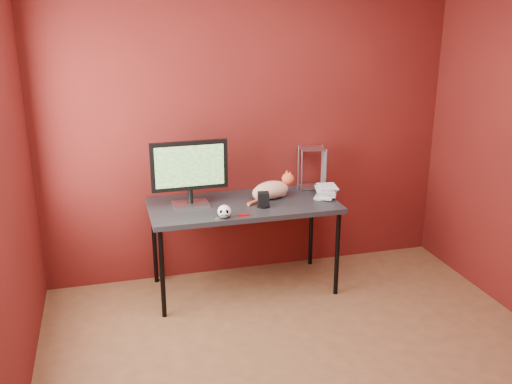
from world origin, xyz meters
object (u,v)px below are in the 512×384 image
object	(u,v)px
desk	(244,209)
skull_mug	(224,211)
monitor	(190,170)
book_stack	(318,137)
speaker	(263,200)
cat	(271,190)

from	to	relation	value
desk	skull_mug	distance (m)	0.38
monitor	book_stack	distance (m)	1.07
monitor	speaker	size ratio (longest dim) A/B	5.03
skull_mug	book_stack	world-z (taller)	book_stack
monitor	cat	bearing A→B (deg)	-1.37
desk	skull_mug	xyz separation A→B (m)	(-0.22, -0.29, 0.10)
desk	cat	size ratio (longest dim) A/B	3.42
cat	speaker	distance (m)	0.22
monitor	skull_mug	bearing A→B (deg)	-61.53
speaker	book_stack	bearing A→B (deg)	25.45
skull_mug	desk	bearing A→B (deg)	66.68
speaker	book_stack	distance (m)	0.69
skull_mug	book_stack	size ratio (longest dim) A/B	0.11
book_stack	desk	bearing A→B (deg)	-178.21
monitor	book_stack	bearing A→B (deg)	-3.41
monitor	cat	size ratio (longest dim) A/B	1.38
speaker	skull_mug	bearing A→B (deg)	-145.72
skull_mug	speaker	xyz separation A→B (m)	(0.35, 0.16, 0.00)
cat	skull_mug	xyz separation A→B (m)	(-0.47, -0.35, -0.02)
monitor	speaker	xyz separation A→B (m)	(0.55, -0.18, -0.23)
cat	skull_mug	distance (m)	0.58
desk	cat	world-z (taller)	cat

